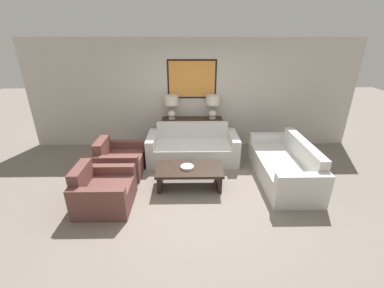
{
  "coord_description": "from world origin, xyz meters",
  "views": [
    {
      "loc": [
        -0.11,
        -3.95,
        2.71
      ],
      "look_at": [
        -0.02,
        0.82,
        0.65
      ],
      "focal_mm": 24.0,
      "sensor_mm": 36.0,
      "label": 1
    }
  ],
  "objects_px": {
    "couch_by_back_wall": "(193,148)",
    "armchair_near_back_wall": "(119,161)",
    "couch_by_side": "(284,166)",
    "table_lamp_left": "(171,103)",
    "decorative_bowl": "(187,167)",
    "armchair_near_camera": "(103,192)",
    "table_lamp_right": "(213,103)",
    "console_table": "(192,133)",
    "coffee_table": "(189,173)"
  },
  "relations": [
    {
      "from": "couch_by_back_wall",
      "to": "armchair_near_back_wall",
      "type": "bearing_deg",
      "value": -159.7
    },
    {
      "from": "couch_by_side",
      "to": "couch_by_back_wall",
      "type": "bearing_deg",
      "value": 153.64
    },
    {
      "from": "couch_by_back_wall",
      "to": "table_lamp_left",
      "type": "bearing_deg",
      "value": 125.59
    },
    {
      "from": "decorative_bowl",
      "to": "armchair_near_camera",
      "type": "xyz_separation_m",
      "value": [
        -1.42,
        -0.56,
        -0.15
      ]
    },
    {
      "from": "table_lamp_left",
      "to": "armchair_near_back_wall",
      "type": "distance_m",
      "value": 1.87
    },
    {
      "from": "table_lamp_left",
      "to": "armchair_near_back_wall",
      "type": "xyz_separation_m",
      "value": [
        -1.04,
        -1.27,
        -0.9
      ]
    },
    {
      "from": "table_lamp_left",
      "to": "couch_by_back_wall",
      "type": "distance_m",
      "value": 1.23
    },
    {
      "from": "couch_by_side",
      "to": "table_lamp_right",
      "type": "bearing_deg",
      "value": 129.37
    },
    {
      "from": "couch_by_back_wall",
      "to": "couch_by_side",
      "type": "height_order",
      "value": "same"
    },
    {
      "from": "couch_by_side",
      "to": "decorative_bowl",
      "type": "distance_m",
      "value": 1.95
    },
    {
      "from": "console_table",
      "to": "table_lamp_left",
      "type": "xyz_separation_m",
      "value": [
        -0.5,
        0.0,
        0.77
      ]
    },
    {
      "from": "console_table",
      "to": "decorative_bowl",
      "type": "xyz_separation_m",
      "value": [
        -0.12,
        -1.83,
        0.03
      ]
    },
    {
      "from": "console_table",
      "to": "armchair_near_camera",
      "type": "height_order",
      "value": "console_table"
    },
    {
      "from": "table_lamp_left",
      "to": "table_lamp_right",
      "type": "bearing_deg",
      "value": 0.0
    },
    {
      "from": "table_lamp_left",
      "to": "couch_by_side",
      "type": "height_order",
      "value": "table_lamp_left"
    },
    {
      "from": "couch_by_side",
      "to": "coffee_table",
      "type": "height_order",
      "value": "couch_by_side"
    },
    {
      "from": "console_table",
      "to": "couch_by_back_wall",
      "type": "xyz_separation_m",
      "value": [
        0.0,
        -0.7,
        -0.11
      ]
    },
    {
      "from": "couch_by_side",
      "to": "table_lamp_left",
      "type": "bearing_deg",
      "value": 145.36
    },
    {
      "from": "couch_by_side",
      "to": "decorative_bowl",
      "type": "height_order",
      "value": "couch_by_side"
    },
    {
      "from": "armchair_near_back_wall",
      "to": "armchair_near_camera",
      "type": "bearing_deg",
      "value": -90.0
    },
    {
      "from": "table_lamp_left",
      "to": "couch_by_side",
      "type": "relative_size",
      "value": 0.28
    },
    {
      "from": "console_table",
      "to": "table_lamp_right",
      "type": "xyz_separation_m",
      "value": [
        0.5,
        0.0,
        0.77
      ]
    },
    {
      "from": "armchair_near_camera",
      "to": "couch_by_side",
      "type": "bearing_deg",
      "value": 13.41
    },
    {
      "from": "decorative_bowl",
      "to": "armchair_near_back_wall",
      "type": "distance_m",
      "value": 1.53
    },
    {
      "from": "table_lamp_right",
      "to": "couch_by_back_wall",
      "type": "bearing_deg",
      "value": -125.59
    },
    {
      "from": "couch_by_back_wall",
      "to": "couch_by_side",
      "type": "distance_m",
      "value": 2.02
    },
    {
      "from": "couch_by_side",
      "to": "decorative_bowl",
      "type": "relative_size",
      "value": 8.08
    },
    {
      "from": "console_table",
      "to": "coffee_table",
      "type": "relative_size",
      "value": 1.19
    },
    {
      "from": "decorative_bowl",
      "to": "couch_by_back_wall",
      "type": "bearing_deg",
      "value": 83.73
    },
    {
      "from": "table_lamp_right",
      "to": "coffee_table",
      "type": "relative_size",
      "value": 0.46
    },
    {
      "from": "table_lamp_left",
      "to": "coffee_table",
      "type": "distance_m",
      "value": 2.07
    },
    {
      "from": "table_lamp_right",
      "to": "armchair_near_camera",
      "type": "distance_m",
      "value": 3.27
    },
    {
      "from": "armchair_near_back_wall",
      "to": "console_table",
      "type": "bearing_deg",
      "value": 39.45
    },
    {
      "from": "table_lamp_right",
      "to": "coffee_table",
      "type": "height_order",
      "value": "table_lamp_right"
    },
    {
      "from": "armchair_near_camera",
      "to": "coffee_table",
      "type": "bearing_deg",
      "value": 21.08
    },
    {
      "from": "couch_by_side",
      "to": "armchair_near_back_wall",
      "type": "bearing_deg",
      "value": 174.44
    },
    {
      "from": "armchair_near_camera",
      "to": "table_lamp_left",
      "type": "bearing_deg",
      "value": 66.48
    },
    {
      "from": "coffee_table",
      "to": "decorative_bowl",
      "type": "height_order",
      "value": "decorative_bowl"
    },
    {
      "from": "table_lamp_right",
      "to": "console_table",
      "type": "bearing_deg",
      "value": 180.0
    },
    {
      "from": "coffee_table",
      "to": "console_table",
      "type": "bearing_deg",
      "value": 87.42
    },
    {
      "from": "couch_by_back_wall",
      "to": "coffee_table",
      "type": "relative_size",
      "value": 1.62
    },
    {
      "from": "armchair_near_back_wall",
      "to": "table_lamp_right",
      "type": "bearing_deg",
      "value": 31.86
    },
    {
      "from": "couch_by_back_wall",
      "to": "armchair_near_back_wall",
      "type": "xyz_separation_m",
      "value": [
        -1.54,
        -0.57,
        -0.02
      ]
    },
    {
      "from": "table_lamp_left",
      "to": "decorative_bowl",
      "type": "xyz_separation_m",
      "value": [
        0.38,
        -1.83,
        -0.75
      ]
    },
    {
      "from": "table_lamp_right",
      "to": "couch_by_back_wall",
      "type": "xyz_separation_m",
      "value": [
        -0.5,
        -0.7,
        -0.88
      ]
    },
    {
      "from": "coffee_table",
      "to": "decorative_bowl",
      "type": "distance_m",
      "value": 0.13
    },
    {
      "from": "couch_by_side",
      "to": "armchair_near_camera",
      "type": "xyz_separation_m",
      "value": [
        -3.35,
        -0.8,
        -0.02
      ]
    },
    {
      "from": "couch_by_back_wall",
      "to": "armchair_near_camera",
      "type": "relative_size",
      "value": 2.22
    },
    {
      "from": "console_table",
      "to": "armchair_near_back_wall",
      "type": "bearing_deg",
      "value": -140.55
    },
    {
      "from": "table_lamp_left",
      "to": "armchair_near_camera",
      "type": "distance_m",
      "value": 2.76
    }
  ]
}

